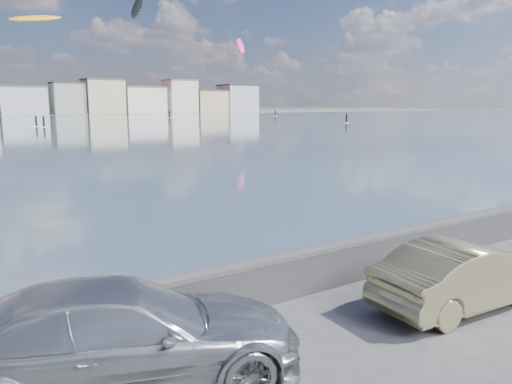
# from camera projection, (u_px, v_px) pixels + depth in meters

# --- Properties ---
(ground) EXTENTS (700.00, 700.00, 0.00)m
(ground) POSITION_uv_depth(u_px,v_px,m) (339.00, 361.00, 8.41)
(ground) COLOR #333335
(ground) RESTS_ON ground
(seawall) EXTENTS (400.00, 0.36, 1.08)m
(seawall) POSITION_uv_depth(u_px,v_px,m) (251.00, 281.00, 10.51)
(seawall) COLOR #28282B
(seawall) RESTS_ON ground
(car_silver) EXTENTS (6.01, 3.82, 1.62)m
(car_silver) POSITION_uv_depth(u_px,v_px,m) (121.00, 335.00, 7.56)
(car_silver) COLOR #A5A7AB
(car_silver) RESTS_ON ground
(car_champagne) EXTENTS (4.42, 1.81, 1.43)m
(car_champagne) POSITION_uv_depth(u_px,v_px,m) (465.00, 274.00, 10.54)
(car_champagne) COLOR tan
(car_champagne) RESTS_ON ground
(kitesurfer_0) EXTENTS (10.35, 14.51, 21.79)m
(kitesurfer_0) POSITION_uv_depth(u_px,v_px,m) (35.00, 19.00, 95.30)
(kitesurfer_0) COLOR #BF8C19
(kitesurfer_0) RESTS_ON ground
(kitesurfer_3) EXTENTS (7.65, 19.31, 26.44)m
(kitesurfer_3) POSITION_uv_depth(u_px,v_px,m) (240.00, 46.00, 163.72)
(kitesurfer_3) COLOR #E5338C
(kitesurfer_3) RESTS_ON ground
(kitesurfer_6) EXTENTS (6.76, 17.35, 34.50)m
(kitesurfer_6) POSITION_uv_depth(u_px,v_px,m) (137.00, 9.00, 144.25)
(kitesurfer_6) COLOR black
(kitesurfer_6) RESTS_ON ground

